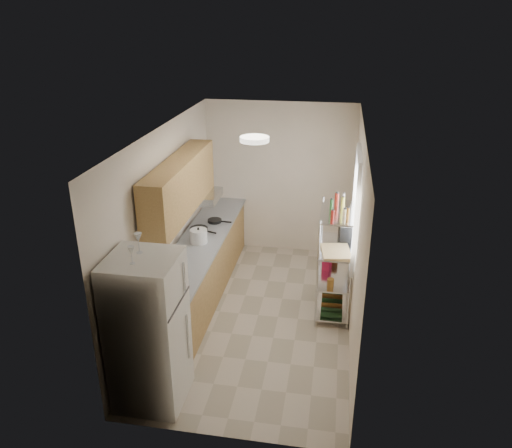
{
  "coord_description": "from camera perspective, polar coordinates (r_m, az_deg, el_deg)",
  "views": [
    {
      "loc": [
        0.95,
        -5.84,
        3.91
      ],
      "look_at": [
        -0.08,
        0.25,
        1.28
      ],
      "focal_mm": 35.0,
      "sensor_mm": 36.0,
      "label": 1
    }
  ],
  "objects": [
    {
      "name": "upper_cabinets",
      "position": [
        6.61,
        -8.64,
        4.3
      ],
      "size": [
        0.33,
        2.2,
        0.72
      ],
      "primitive_type": "cube",
      "color": "tan",
      "rests_on": "room"
    },
    {
      "name": "rice_cooker",
      "position": [
        7.07,
        -6.57,
        -1.38
      ],
      "size": [
        0.24,
        0.24,
        0.2
      ],
      "primitive_type": "cylinder",
      "color": "white",
      "rests_on": "counter_run"
    },
    {
      "name": "room",
      "position": [
        6.46,
        0.29,
        -0.72
      ],
      "size": [
        2.52,
        4.42,
        2.62
      ],
      "color": "#B7A894",
      "rests_on": "ground"
    },
    {
      "name": "range_hood",
      "position": [
        7.45,
        -6.19,
        3.19
      ],
      "size": [
        0.5,
        0.6,
        0.12
      ],
      "primitive_type": "cube",
      "color": "#B7BABC",
      "rests_on": "room"
    },
    {
      "name": "frying_pan_small",
      "position": [
        7.76,
        -4.75,
        0.37
      ],
      "size": [
        0.23,
        0.23,
        0.04
      ],
      "primitive_type": "cylinder",
      "rotation": [
        0.0,
        0.0,
        -0.08
      ],
      "color": "black",
      "rests_on": "counter_run"
    },
    {
      "name": "bakers_rack",
      "position": [
        6.74,
        9.16,
        -1.77
      ],
      "size": [
        0.45,
        0.9,
        1.73
      ],
      "color": "silver",
      "rests_on": "ground"
    },
    {
      "name": "refrigerator",
      "position": [
        5.41,
        -12.19,
        -11.9
      ],
      "size": [
        0.7,
        0.7,
        1.71
      ],
      "primitive_type": "cube",
      "color": "silver",
      "rests_on": "ground"
    },
    {
      "name": "espresso_machine",
      "position": [
        6.89,
        10.14,
        -0.9
      ],
      "size": [
        0.19,
        0.26,
        0.28
      ],
      "primitive_type": "cube",
      "rotation": [
        0.0,
        0.0,
        0.12
      ],
      "color": "black",
      "rests_on": "bakers_rack"
    },
    {
      "name": "window",
      "position": [
        6.63,
        11.31,
        1.76
      ],
      "size": [
        0.06,
        1.0,
        1.46
      ],
      "primitive_type": "cube",
      "color": "white",
      "rests_on": "room"
    },
    {
      "name": "storage_bag",
      "position": [
        7.12,
        8.1,
        -4.48
      ],
      "size": [
        0.14,
        0.17,
        0.17
      ],
      "primitive_type": "cube",
      "rotation": [
        0.0,
        0.0,
        -0.26
      ],
      "color": "#AF1535",
      "rests_on": "bakers_rack"
    },
    {
      "name": "counter_run",
      "position": [
        7.41,
        -6.22,
        -4.89
      ],
      "size": [
        0.63,
        3.51,
        0.9
      ],
      "color": "tan",
      "rests_on": "ground"
    },
    {
      "name": "ceiling_dome",
      "position": [
        5.78,
        -0.17,
        9.68
      ],
      "size": [
        0.34,
        0.34,
        0.05
      ],
      "primitive_type": "cylinder",
      "color": "white",
      "rests_on": "room"
    },
    {
      "name": "wine_glass_a",
      "position": [
        4.85,
        -14.02,
        -3.46
      ],
      "size": [
        0.07,
        0.07,
        0.18
      ],
      "primitive_type": null,
      "color": "silver",
      "rests_on": "refrigerator"
    },
    {
      "name": "frying_pan_large",
      "position": [
        7.48,
        -6.55,
        -0.61
      ],
      "size": [
        0.35,
        0.35,
        0.05
      ],
      "primitive_type": "cylinder",
      "rotation": [
        0.0,
        0.0,
        -0.33
      ],
      "color": "black",
      "rests_on": "counter_run"
    },
    {
      "name": "wine_glass_b",
      "position": [
        5.05,
        -13.27,
        -2.13
      ],
      "size": [
        0.08,
        0.08,
        0.21
      ],
      "primitive_type": null,
      "color": "silver",
      "rests_on": "refrigerator"
    },
    {
      "name": "cutting_board",
      "position": [
        6.59,
        9.14,
        -3.16
      ],
      "size": [
        0.43,
        0.52,
        0.03
      ],
      "primitive_type": "cube",
      "rotation": [
        0.0,
        0.0,
        0.15
      ],
      "color": "tan",
      "rests_on": "bakers_rack"
    }
  ]
}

